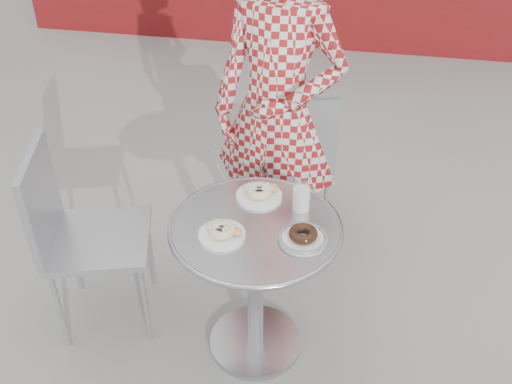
% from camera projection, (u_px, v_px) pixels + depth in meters
% --- Properties ---
extents(ground, '(60.00, 60.00, 0.00)m').
position_uv_depth(ground, '(249.00, 334.00, 2.63)').
color(ground, '#A09E98').
rests_on(ground, ground).
extents(bistro_table, '(0.68, 0.68, 0.69)m').
position_uv_depth(bistro_table, '(256.00, 258.00, 2.29)').
color(bistro_table, silver).
rests_on(bistro_table, ground).
extents(chair_far, '(0.51, 0.51, 0.86)m').
position_uv_depth(chair_far, '(289.00, 182.00, 3.17)').
color(chair_far, '#B2B4BA').
rests_on(chair_far, ground).
extents(chair_left, '(0.53, 0.53, 0.90)m').
position_uv_depth(chair_left, '(103.00, 270.00, 2.58)').
color(chair_left, '#B2B4BA').
rests_on(chair_left, ground).
extents(seated_person, '(0.70, 0.54, 1.71)m').
position_uv_depth(seated_person, '(278.00, 114.00, 2.58)').
color(seated_person, maroon).
rests_on(seated_person, ground).
extents(plate_far, '(0.19, 0.19, 0.05)m').
position_uv_depth(plate_far, '(260.00, 193.00, 2.33)').
color(plate_far, white).
rests_on(plate_far, bistro_table).
extents(plate_near, '(0.18, 0.18, 0.05)m').
position_uv_depth(plate_near, '(223.00, 232.00, 2.12)').
color(plate_near, white).
rests_on(plate_near, bistro_table).
extents(plate_checker, '(0.19, 0.19, 0.05)m').
position_uv_depth(plate_checker, '(303.00, 237.00, 2.11)').
color(plate_checker, white).
rests_on(plate_checker, bistro_table).
extents(milk_cup, '(0.07, 0.07, 0.12)m').
position_uv_depth(milk_cup, '(301.00, 198.00, 2.24)').
color(milk_cup, white).
rests_on(milk_cup, bistro_table).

